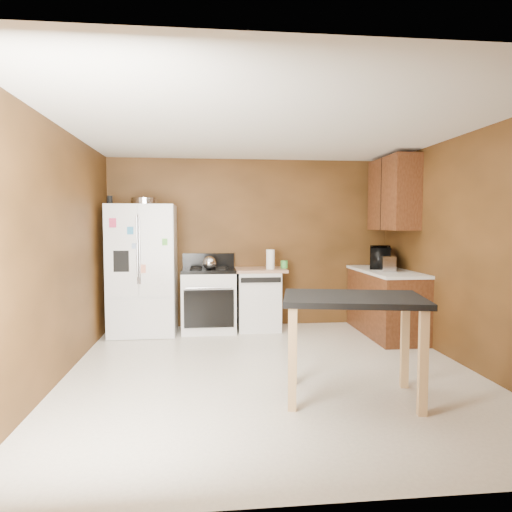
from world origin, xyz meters
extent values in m
plane|color=white|center=(0.00, 0.00, 0.00)|extent=(4.50, 4.50, 0.00)
plane|color=white|center=(0.00, 0.00, 2.50)|extent=(4.50, 4.50, 0.00)
plane|color=brown|center=(0.00, 2.25, 1.25)|extent=(4.20, 0.00, 4.20)
plane|color=brown|center=(0.00, -2.25, 1.25)|extent=(4.20, 0.00, 4.20)
plane|color=brown|center=(-2.10, 0.00, 1.25)|extent=(0.00, 4.50, 4.50)
plane|color=brown|center=(2.10, 0.00, 1.25)|extent=(0.00, 4.50, 4.50)
cylinder|color=silver|center=(-1.52, 1.87, 1.85)|extent=(0.37, 0.37, 0.09)
cylinder|color=black|center=(-1.96, 1.77, 1.86)|extent=(0.08, 0.08, 0.12)
sphere|color=silver|center=(-0.63, 1.78, 0.99)|extent=(0.19, 0.19, 0.19)
cylinder|color=white|center=(0.24, 1.84, 1.03)|extent=(0.15, 0.15, 0.28)
cylinder|color=green|center=(0.46, 1.97, 0.95)|extent=(0.11, 0.11, 0.11)
cube|color=silver|center=(1.76, 1.29, 1.00)|extent=(0.23, 0.31, 0.21)
imported|color=black|center=(1.81, 1.71, 1.04)|extent=(0.51, 0.61, 0.29)
cube|color=white|center=(-1.55, 1.88, 0.90)|extent=(0.90, 0.75, 1.80)
cube|color=white|center=(-1.78, 1.49, 1.18)|extent=(0.43, 0.02, 1.20)
cube|color=white|center=(-1.32, 1.49, 1.18)|extent=(0.43, 0.02, 1.20)
cube|color=white|center=(-1.55, 1.49, 0.28)|extent=(0.88, 0.02, 0.54)
cube|color=black|center=(-1.78, 1.48, 1.05)|extent=(0.20, 0.01, 0.28)
cylinder|color=silver|center=(-1.56, 1.46, 1.20)|extent=(0.02, 0.02, 0.90)
cylinder|color=silver|center=(-1.54, 1.46, 1.20)|extent=(0.02, 0.02, 0.90)
cube|color=#DC3360|center=(-1.87, 1.46, 1.55)|extent=(0.09, 0.00, 0.12)
cube|color=#2F8BC9|center=(-1.65, 1.46, 1.45)|extent=(0.08, 0.00, 0.10)
cube|color=#5ECD49|center=(-1.21, 1.46, 1.30)|extent=(0.07, 0.00, 0.09)
cube|color=#FC9570|center=(-1.50, 1.46, 0.95)|extent=(0.08, 0.00, 0.11)
cube|color=white|center=(-1.25, 1.46, 0.80)|extent=(0.09, 0.00, 0.10)
cube|color=#94B0DF|center=(-1.60, 1.46, 1.25)|extent=(0.07, 0.00, 0.07)
cube|color=white|center=(-0.64, 1.93, 0.42)|extent=(0.76, 0.65, 0.85)
cube|color=black|center=(-0.64, 1.93, 0.88)|extent=(0.76, 0.65, 0.05)
cube|color=black|center=(-0.64, 2.21, 1.00)|extent=(0.76, 0.06, 0.20)
cube|color=black|center=(-0.64, 1.59, 0.38)|extent=(0.68, 0.02, 0.52)
cylinder|color=silver|center=(-0.64, 1.58, 0.67)|extent=(0.62, 0.02, 0.02)
cylinder|color=black|center=(-0.82, 2.08, 0.91)|extent=(0.17, 0.17, 0.02)
cylinder|color=black|center=(-0.46, 2.08, 0.91)|extent=(0.17, 0.17, 0.02)
cylinder|color=black|center=(-0.82, 1.77, 0.91)|extent=(0.17, 0.17, 0.02)
cylinder|color=black|center=(-0.46, 1.77, 0.91)|extent=(0.17, 0.17, 0.02)
cube|color=white|center=(0.08, 1.95, 0.42)|extent=(0.60, 0.60, 0.85)
cube|color=black|center=(0.08, 1.64, 0.76)|extent=(0.56, 0.02, 0.07)
cube|color=#A97B5D|center=(0.08, 1.95, 0.87)|extent=(0.78, 0.62, 0.04)
cube|color=brown|center=(1.80, 1.45, 0.43)|extent=(0.60, 1.55, 0.86)
cube|color=white|center=(1.80, 1.45, 0.88)|extent=(0.63, 1.58, 0.04)
cube|color=brown|center=(1.93, 1.55, 1.95)|extent=(0.35, 1.05, 1.00)
cube|color=black|center=(1.75, 1.55, 1.95)|extent=(0.01, 0.01, 1.00)
cube|color=black|center=(0.60, -0.78, 0.88)|extent=(1.33, 1.02, 0.05)
cube|color=tan|center=(0.16, -0.36, 0.43)|extent=(0.08, 0.08, 0.86)
cube|color=tan|center=(1.18, -0.57, 0.43)|extent=(0.08, 0.08, 0.86)
cube|color=tan|center=(0.03, -0.99, 0.43)|extent=(0.08, 0.08, 0.86)
cube|color=tan|center=(1.05, -1.19, 0.43)|extent=(0.08, 0.08, 0.86)
camera|label=1|loc=(-0.66, -4.59, 1.53)|focal=32.00mm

